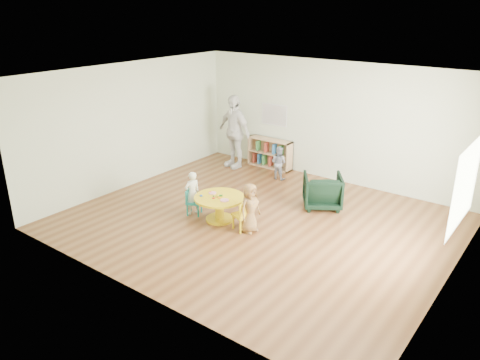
{
  "coord_description": "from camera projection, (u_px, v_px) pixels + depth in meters",
  "views": [
    {
      "loc": [
        4.66,
        -6.78,
        4.01
      ],
      "look_at": [
        -0.21,
        -0.3,
        0.91
      ],
      "focal_mm": 35.0,
      "sensor_mm": 36.0,
      "label": 1
    }
  ],
  "objects": [
    {
      "name": "armchair",
      "position": [
        322.0,
        191.0,
        9.65
      ],
      "size": [
        1.06,
        1.07,
        0.71
      ],
      "primitive_type": "imported",
      "rotation": [
        0.0,
        0.0,
        3.73
      ],
      "color": "black",
      "rests_on": "ground"
    },
    {
      "name": "child_right",
      "position": [
        250.0,
        208.0,
        8.56
      ],
      "size": [
        0.35,
        0.49,
        0.95
      ],
      "primitive_type": "imported",
      "rotation": [
        0.0,
        0.0,
        1.45
      ],
      "color": "#F6A81B",
      "rests_on": "ground"
    },
    {
      "name": "child_left",
      "position": [
        192.0,
        193.0,
        9.3
      ],
      "size": [
        0.31,
        0.38,
        0.9
      ],
      "primitive_type": "imported",
      "rotation": [
        0.0,
        0.0,
        -1.9
      ],
      "color": "white",
      "rests_on": "ground"
    },
    {
      "name": "toddler",
      "position": [
        279.0,
        163.0,
        11.19
      ],
      "size": [
        0.39,
        0.3,
        0.8
      ],
      "primitive_type": "imported",
      "rotation": [
        0.0,
        0.0,
        3.14
      ],
      "color": "#1C2748",
      "rests_on": "ground"
    },
    {
      "name": "room",
      "position": [
        260.0,
        127.0,
        8.43
      ],
      "size": [
        7.1,
        7.0,
        2.8
      ],
      "color": "brown",
      "rests_on": "ground"
    },
    {
      "name": "kid_chair_right",
      "position": [
        244.0,
        215.0,
        8.65
      ],
      "size": [
        0.41,
        0.41,
        0.59
      ],
      "rotation": [
        0.0,
        0.0,
        1.2
      ],
      "color": "gold",
      "rests_on": "ground"
    },
    {
      "name": "adult_caretaker",
      "position": [
        234.0,
        131.0,
        11.85
      ],
      "size": [
        1.17,
        0.68,
        1.87
      ],
      "primitive_type": "imported",
      "rotation": [
        0.0,
        0.0,
        -0.21
      ],
      "color": "white",
      "rests_on": "ground"
    },
    {
      "name": "activity_table",
      "position": [
        219.0,
        204.0,
        9.06
      ],
      "size": [
        0.98,
        0.98,
        0.54
      ],
      "rotation": [
        0.0,
        0.0,
        0.0
      ],
      "color": "gold",
      "rests_on": "ground"
    },
    {
      "name": "bookshelf",
      "position": [
        270.0,
        153.0,
        12.02
      ],
      "size": [
        1.2,
        0.3,
        0.75
      ],
      "color": "tan",
      "rests_on": "ground"
    },
    {
      "name": "kid_chair_left",
      "position": [
        192.0,
        201.0,
        9.34
      ],
      "size": [
        0.37,
        0.37,
        0.53
      ],
      "rotation": [
        0.0,
        0.0,
        -1.14
      ],
      "color": "#177F79",
      "rests_on": "ground"
    },
    {
      "name": "alphabet_poster",
      "position": [
        274.0,
        115.0,
        11.76
      ],
      "size": [
        0.74,
        0.01,
        0.54
      ],
      "color": "white",
      "rests_on": "ground"
    }
  ]
}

